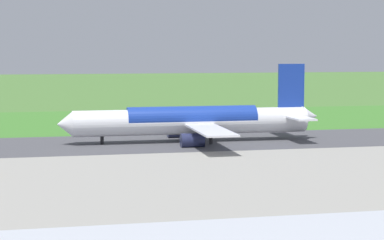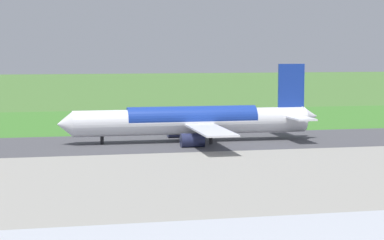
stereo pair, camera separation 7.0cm
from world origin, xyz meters
TOP-DOWN VIEW (x-y plane):
  - ground_plane at (0.00, 0.00)m, footprint 800.00×800.00m
  - runway_asphalt at (0.00, 0.00)m, footprint 600.00×28.47m
  - apron_concrete at (0.00, 68.48)m, footprint 440.00×110.00m
  - grass_verge_foreground at (0.00, -36.57)m, footprint 600.00×80.00m
  - airliner_main at (-14.65, 0.00)m, footprint 53.98×44.04m
  - no_stopping_sign at (-24.20, -33.72)m, footprint 0.60×0.10m
  - traffic_cone_orange at (-16.77, -32.97)m, footprint 0.40×0.40m

SIDE VIEW (x-z plane):
  - ground_plane at x=0.00m, z-range 0.00..0.00m
  - grass_verge_foreground at x=0.00m, z-range 0.00..0.04m
  - apron_concrete at x=0.00m, z-range 0.00..0.05m
  - runway_asphalt at x=0.00m, z-range 0.00..0.06m
  - traffic_cone_orange at x=-16.77m, z-range 0.00..0.55m
  - no_stopping_sign at x=-24.20m, z-range 0.24..2.69m
  - airliner_main at x=-14.65m, z-range -3.59..12.29m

